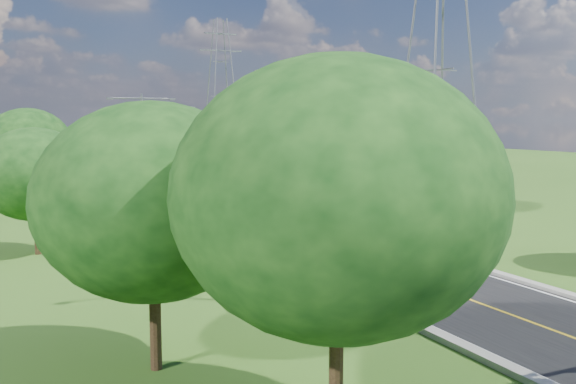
# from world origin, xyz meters

# --- Properties ---
(ground) EXTENTS (260.00, 260.00, 0.00)m
(ground) POSITION_xyz_m (0.00, 60.00, 0.00)
(ground) COLOR #2D5518
(ground) RESTS_ON ground
(road) EXTENTS (8.00, 150.00, 0.06)m
(road) POSITION_xyz_m (0.00, 66.00, 0.03)
(road) COLOR black
(road) RESTS_ON ground
(curb_left) EXTENTS (0.50, 150.00, 0.22)m
(curb_left) POSITION_xyz_m (-4.25, 66.00, 0.11)
(curb_left) COLOR gray
(curb_left) RESTS_ON ground
(curb_right) EXTENTS (0.50, 150.00, 0.22)m
(curb_right) POSITION_xyz_m (4.25, 66.00, 0.11)
(curb_right) COLOR gray
(curb_right) RESTS_ON ground
(speed_limit_sign) EXTENTS (0.55, 0.09, 2.40)m
(speed_limit_sign) POSITION_xyz_m (5.20, 37.98, 1.60)
(speed_limit_sign) COLOR slate
(speed_limit_sign) RESTS_ON ground
(overpass) EXTENTS (30.00, 3.00, 3.20)m
(overpass) POSITION_xyz_m (0.00, 140.00, 2.41)
(overpass) COLOR gray
(overpass) RESTS_ON ground
(streetlight_near_left) EXTENTS (5.90, 0.25, 10.00)m
(streetlight_near_left) POSITION_xyz_m (-6.00, 12.00, 5.94)
(streetlight_near_left) COLOR slate
(streetlight_near_left) RESTS_ON ground
(streetlight_mid_left) EXTENTS (5.90, 0.25, 10.00)m
(streetlight_mid_left) POSITION_xyz_m (-6.00, 45.00, 5.94)
(streetlight_mid_left) COLOR slate
(streetlight_mid_left) RESTS_ON ground
(streetlight_far_right) EXTENTS (5.90, 0.25, 10.00)m
(streetlight_far_right) POSITION_xyz_m (6.00, 78.00, 5.94)
(streetlight_far_right) COLOR slate
(streetlight_far_right) RESTS_ON ground
(power_tower_near) EXTENTS (9.00, 6.40, 28.00)m
(power_tower_near) POSITION_xyz_m (22.00, 40.00, 14.01)
(power_tower_near) COLOR slate
(power_tower_near) RESTS_ON ground
(power_tower_far) EXTENTS (9.00, 6.40, 28.00)m
(power_tower_far) POSITION_xyz_m (26.00, 115.00, 14.01)
(power_tower_far) COLOR slate
(power_tower_far) RESTS_ON ground
(tree_la) EXTENTS (7.14, 7.14, 8.30)m
(tree_la) POSITION_xyz_m (-14.00, 8.00, 5.27)
(tree_la) COLOR black
(tree_la) RESTS_ON ground
(tree_lb) EXTENTS (6.30, 6.30, 7.33)m
(tree_lb) POSITION_xyz_m (-16.00, 28.00, 4.64)
(tree_lb) COLOR black
(tree_lb) RESTS_ON ground
(tree_lc) EXTENTS (7.56, 7.56, 8.79)m
(tree_lc) POSITION_xyz_m (-15.00, 50.00, 5.58)
(tree_lc) COLOR black
(tree_lc) RESTS_ON ground
(tree_le) EXTENTS (5.88, 5.88, 6.84)m
(tree_le) POSITION_xyz_m (-14.50, 98.00, 4.33)
(tree_le) COLOR black
(tree_le) RESTS_ON ground
(tree_lf) EXTENTS (7.98, 7.98, 9.28)m
(tree_lf) POSITION_xyz_m (-11.00, 2.00, 5.89)
(tree_lf) COLOR black
(tree_lf) RESTS_ON ground
(tree_rb) EXTENTS (6.72, 6.72, 7.82)m
(tree_rb) POSITION_xyz_m (16.00, 30.00, 4.95)
(tree_rb) COLOR black
(tree_rb) RESTS_ON ground
(tree_rc) EXTENTS (5.88, 5.88, 6.84)m
(tree_rc) POSITION_xyz_m (15.00, 52.00, 4.33)
(tree_rc) COLOR black
(tree_rc) RESTS_ON ground
(tree_rd) EXTENTS (7.14, 7.14, 8.30)m
(tree_rd) POSITION_xyz_m (17.00, 76.00, 5.27)
(tree_rd) COLOR black
(tree_rd) RESTS_ON ground
(tree_re) EXTENTS (5.46, 5.46, 6.35)m
(tree_re) POSITION_xyz_m (14.50, 100.00, 4.02)
(tree_re) COLOR black
(tree_re) RESTS_ON ground
(tree_rf) EXTENTS (6.30, 6.30, 7.33)m
(tree_rf) POSITION_xyz_m (18.00, 120.00, 4.64)
(tree_rf) COLOR black
(tree_rf) RESTS_ON ground
(bus_outbound) EXTENTS (2.85, 11.46, 3.18)m
(bus_outbound) POSITION_xyz_m (2.57, 41.89, 1.65)
(bus_outbound) COLOR white
(bus_outbound) RESTS_ON road
(bus_inbound) EXTENTS (3.62, 12.47, 3.43)m
(bus_inbound) POSITION_xyz_m (-2.24, 63.64, 1.78)
(bus_inbound) COLOR beige
(bus_inbound) RESTS_ON road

